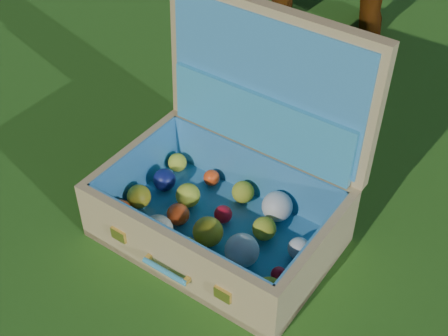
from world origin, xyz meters
TOP-DOWN VIEW (x-y plane):
  - ground at (0.00, 0.00)m, footprint 60.00×60.00m
  - suitcase at (0.18, -0.12)m, footprint 0.67×0.60m

SIDE VIEW (x-z plane):
  - ground at x=0.00m, z-range 0.00..0.00m
  - suitcase at x=0.18m, z-range -0.12..0.42m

